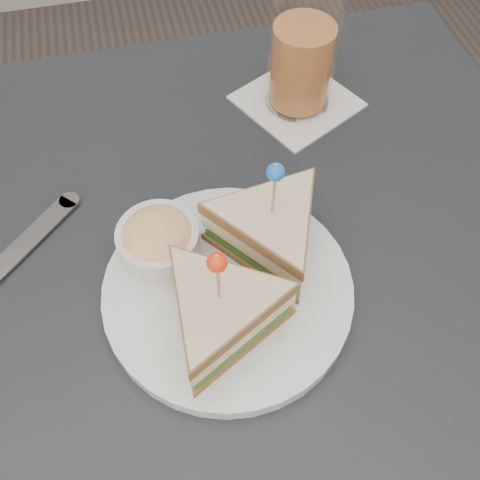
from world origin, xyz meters
The scene contains 4 objects.
ground_plane centered at (0.00, 0.00, 0.00)m, with size 3.50×3.50×0.00m, color #3F3833.
table centered at (0.00, 0.00, 0.67)m, with size 0.80×0.80×0.75m.
plate_meal centered at (0.00, -0.02, 0.79)m, with size 0.28×0.26×0.15m.
drink_set centered at (0.14, 0.23, 0.82)m, with size 0.17×0.17×0.17m.
Camera 1 is at (-0.06, -0.27, 1.23)m, focal length 40.00 mm.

